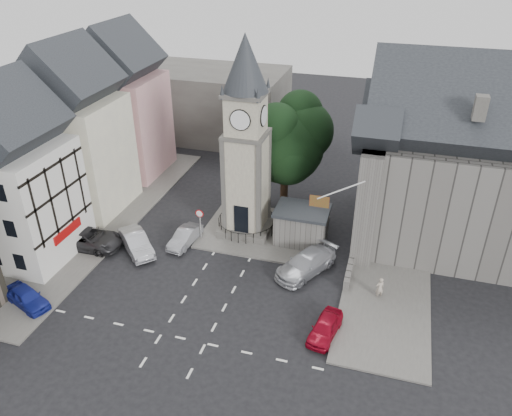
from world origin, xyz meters
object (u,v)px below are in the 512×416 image
(car_west_blue, at_px, (27,297))
(car_east_red, at_px, (325,327))
(pedestrian, at_px, (380,288))
(stone_shelter, at_px, (302,225))
(clock_tower, at_px, (246,141))

(car_west_blue, relative_size, car_east_red, 1.05)
(car_east_red, bearing_deg, pedestrian, 68.07)
(stone_shelter, relative_size, car_east_red, 1.17)
(stone_shelter, bearing_deg, pedestrian, -39.05)
(clock_tower, height_order, stone_shelter, clock_tower)
(pedestrian, bearing_deg, stone_shelter, -70.64)
(pedestrian, bearing_deg, car_east_red, 25.87)
(clock_tower, relative_size, stone_shelter, 3.78)
(car_east_red, height_order, pedestrian, pedestrian)
(stone_shelter, height_order, pedestrian, stone_shelter)
(stone_shelter, relative_size, car_west_blue, 1.11)
(clock_tower, height_order, pedestrian, clock_tower)
(clock_tower, bearing_deg, car_west_blue, -130.38)
(car_west_blue, bearing_deg, car_east_red, -60.49)
(car_east_red, bearing_deg, car_west_blue, -161.15)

